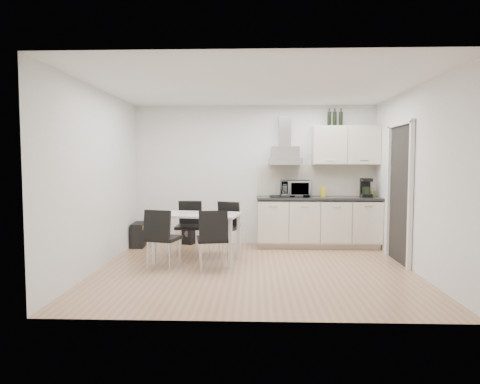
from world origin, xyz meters
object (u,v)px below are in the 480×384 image
at_px(dining_table, 197,219).
at_px(chair_near_right, 212,240).
at_px(chair_near_left, 164,239).
at_px(chair_far_right, 223,229).
at_px(guitar_amp, 139,235).
at_px(chair_far_left, 189,228).
at_px(kitchenette, 320,202).
at_px(floor_speaker, 188,235).

height_order(dining_table, chair_near_right, chair_near_right).
bearing_deg(chair_near_left, chair_near_right, 11.30).
relative_size(chair_far_right, guitar_amp, 1.64).
bearing_deg(chair_far_left, kitchenette, -164.07).
bearing_deg(chair_near_left, guitar_amp, 131.10).
bearing_deg(chair_near_right, kitchenette, 33.96).
height_order(chair_near_left, chair_near_right, same).
bearing_deg(chair_near_right, guitar_amp, 121.06).
distance_m(kitchenette, chair_far_left, 2.43).
relative_size(dining_table, guitar_amp, 2.58).
height_order(kitchenette, chair_far_left, kitchenette).
height_order(chair_near_left, guitar_amp, chair_near_left).
xyz_separation_m(chair_far_left, chair_near_left, (-0.19, -1.09, 0.00)).
bearing_deg(dining_table, floor_speaker, 113.43).
bearing_deg(kitchenette, floor_speaker, 176.13).
height_order(chair_near_left, floor_speaker, chair_near_left).
height_order(kitchenette, chair_near_left, kitchenette).
bearing_deg(chair_far_left, floor_speaker, -80.36).
xyz_separation_m(chair_far_right, chair_near_right, (-0.09, -1.01, 0.00)).
bearing_deg(guitar_amp, chair_near_left, -67.71).
distance_m(kitchenette, guitar_amp, 3.37).
distance_m(dining_table, chair_far_right, 0.63).
xyz_separation_m(guitar_amp, floor_speaker, (0.87, 0.25, -0.05)).
relative_size(chair_far_left, chair_near_right, 1.00).
bearing_deg(chair_near_right, chair_far_left, 103.61).
xyz_separation_m(chair_far_left, chair_near_right, (0.51, -1.14, 0.00)).
bearing_deg(dining_table, chair_near_left, -120.55).
height_order(kitchenette, dining_table, kitchenette).
height_order(chair_far_left, guitar_amp, chair_far_left).
xyz_separation_m(chair_near_right, floor_speaker, (-0.65, 1.94, -0.27)).
distance_m(chair_near_left, chair_near_right, 0.71).
xyz_separation_m(chair_far_left, floor_speaker, (-0.13, 0.81, -0.27)).
relative_size(chair_far_left, floor_speaker, 2.61).
distance_m(chair_far_left, chair_near_left, 1.11).
relative_size(kitchenette, chair_near_right, 2.86).
relative_size(kitchenette, chair_near_left, 2.86).
bearing_deg(chair_far_left, chair_near_left, 80.41).
relative_size(kitchenette, chair_far_right, 2.86).
bearing_deg(chair_near_left, chair_far_left, 94.98).
xyz_separation_m(kitchenette, chair_far_left, (-2.31, -0.64, -0.39)).
distance_m(kitchenette, dining_table, 2.42).
bearing_deg(kitchenette, chair_far_left, -164.43).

